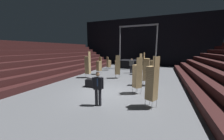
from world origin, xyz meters
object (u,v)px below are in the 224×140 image
(chair_stack_rear_right, at_px, (109,63))
(chair_stack_aisle_left, at_px, (153,65))
(man_with_tie, at_px, (98,87))
(chair_stack_mid_centre, at_px, (99,66))
(chair_stack_rear_left, at_px, (137,76))
(chair_stack_front_left, at_px, (88,65))
(chair_stack_front_right, at_px, (146,69))
(chair_stack_mid_left, at_px, (139,64))
(stage_riser, at_px, (138,63))
(equipment_road_case, at_px, (92,83))
(chair_stack_mid_right, at_px, (152,83))
(crew_worker_near_stage, at_px, (131,65))
(chair_stack_rear_centre, at_px, (117,67))

(chair_stack_rear_right, relative_size, chair_stack_aisle_left, 0.88)
(man_with_tie, xyz_separation_m, chair_stack_mid_centre, (-3.60, 6.93, 0.00))
(chair_stack_mid_centre, height_order, chair_stack_rear_left, chair_stack_rear_left)
(chair_stack_front_left, distance_m, chair_stack_mid_centre, 1.91)
(chair_stack_front_right, distance_m, chair_stack_mid_left, 4.32)
(stage_riser, relative_size, chair_stack_front_left, 2.33)
(equipment_road_case, bearing_deg, chair_stack_rear_right, 103.96)
(stage_riser, height_order, chair_stack_mid_left, stage_riser)
(chair_stack_rear_left, bearing_deg, chair_stack_mid_right, -105.94)
(chair_stack_mid_left, bearing_deg, chair_stack_rear_right, 98.85)
(crew_worker_near_stage, bearing_deg, chair_stack_mid_left, 129.49)
(chair_stack_rear_left, height_order, equipment_road_case, chair_stack_rear_left)
(chair_stack_rear_centre, bearing_deg, chair_stack_mid_right, -84.35)
(chair_stack_mid_right, xyz_separation_m, chair_stack_mid_centre, (-6.07, 6.13, -0.25))
(chair_stack_front_right, xyz_separation_m, chair_stack_rear_left, (-0.29, -2.02, -0.13))
(chair_stack_mid_right, distance_m, chair_stack_rear_right, 10.97)
(chair_stack_rear_centre, bearing_deg, equipment_road_case, -133.47)
(crew_worker_near_stage, relative_size, equipment_road_case, 1.94)
(chair_stack_front_right, bearing_deg, crew_worker_near_stage, -154.96)
(chair_stack_front_right, relative_size, chair_stack_mid_right, 1.03)
(chair_stack_front_right, bearing_deg, chair_stack_rear_right, -135.28)
(chair_stack_rear_right, bearing_deg, equipment_road_case, -45.07)
(chair_stack_mid_left, distance_m, chair_stack_rear_right, 4.42)
(chair_stack_rear_right, bearing_deg, man_with_tie, -38.38)
(crew_worker_near_stage, bearing_deg, man_with_tie, 64.89)
(stage_riser, height_order, equipment_road_case, stage_riser)
(chair_stack_mid_right, bearing_deg, chair_stack_front_left, 84.36)
(chair_stack_rear_right, height_order, chair_stack_rear_centre, chair_stack_rear_centre)
(chair_stack_mid_left, relative_size, chair_stack_rear_left, 1.00)
(chair_stack_mid_centre, bearing_deg, chair_stack_rear_centre, 178.43)
(chair_stack_mid_centre, xyz_separation_m, crew_worker_near_stage, (3.17, 2.07, 0.00))
(chair_stack_aisle_left, bearing_deg, crew_worker_near_stage, 131.76)
(chair_stack_front_right, bearing_deg, chair_stack_aisle_left, 176.78)
(chair_stack_rear_centre, bearing_deg, chair_stack_mid_centre, 129.16)
(stage_riser, xyz_separation_m, chair_stack_rear_centre, (-0.64, -7.36, 0.44))
(man_with_tie, height_order, chair_stack_aisle_left, chair_stack_aisle_left)
(chair_stack_front_right, xyz_separation_m, chair_stack_rear_right, (-5.47, 5.40, -0.38))
(chair_stack_mid_right, height_order, chair_stack_aisle_left, chair_stack_mid_right)
(chair_stack_mid_right, relative_size, equipment_road_case, 2.75)
(chair_stack_rear_right, bearing_deg, chair_stack_mid_centre, -56.85)
(chair_stack_mid_right, bearing_deg, equipment_road_case, 95.59)
(chair_stack_mid_centre, height_order, equipment_road_case, chair_stack_mid_centre)
(chair_stack_mid_centre, relative_size, chair_stack_rear_left, 0.85)
(chair_stack_mid_left, relative_size, chair_stack_mid_right, 0.93)
(man_with_tie, height_order, crew_worker_near_stage, crew_worker_near_stage)
(chair_stack_mid_left, bearing_deg, chair_stack_front_right, -138.10)
(crew_worker_near_stage, bearing_deg, chair_stack_rear_centre, 50.30)
(chair_stack_rear_left, bearing_deg, chair_stack_front_left, 106.41)
(man_with_tie, bearing_deg, chair_stack_mid_centre, -79.39)
(crew_worker_near_stage, bearing_deg, chair_stack_rear_right, -42.50)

